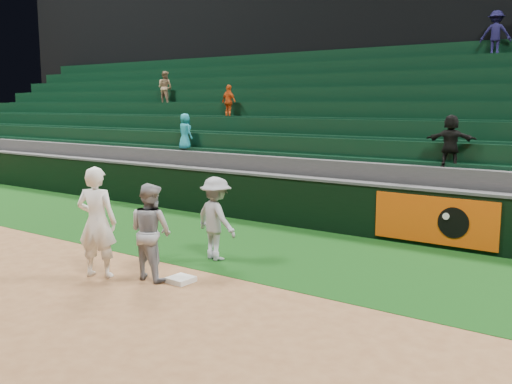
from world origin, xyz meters
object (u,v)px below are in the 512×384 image
Objects in this scene: first_baseman at (97,222)px; base_coach at (216,219)px; first_base at (181,280)px; baserunner at (151,231)px.

first_baseman is 2.28m from base_coach.
first_baseman reaches higher than base_coach.
first_base is 1.78m from first_baseman.
baserunner reaches higher than base_coach.
base_coach is (0.99, 2.05, -0.16)m from first_baseman.
base_coach is at bearing -139.93° from first_baseman.
first_base is at bearing -163.19° from baserunner.
first_base is 0.24× the size of base_coach.
baserunner is at bearing 99.27° from base_coach.
first_baseman is 1.21× the size of base_coach.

